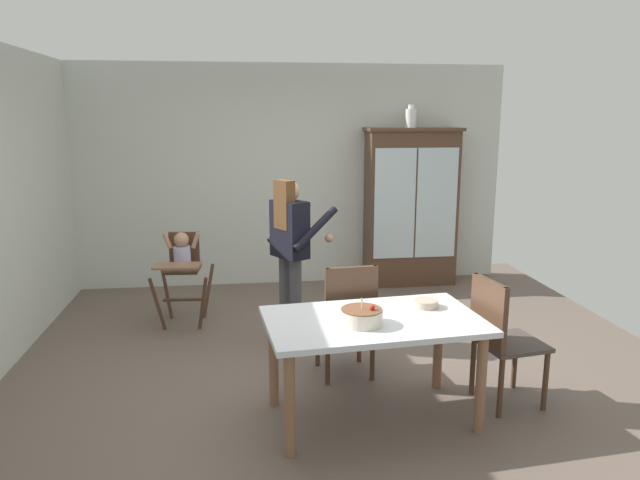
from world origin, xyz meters
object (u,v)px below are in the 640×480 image
at_px(dining_chair_far_side, 348,313).
at_px(birthday_cake, 362,317).
at_px(ceramic_vase, 411,117).
at_px(china_cabinet, 411,207).
at_px(dining_table, 373,332).
at_px(adult_person, 290,241).
at_px(dining_chair_right_end, 499,333).
at_px(serving_bowl, 426,303).
at_px(high_chair_with_toddler, 182,261).

bearing_deg(dining_chair_far_side, birthday_cake, 81.49).
bearing_deg(birthday_cake, ceramic_vase, 69.22).
bearing_deg(china_cabinet, dining_chair_far_side, -115.81).
bearing_deg(dining_table, dining_chair_far_side, 95.06).
height_order(adult_person, dining_chair_right_end, adult_person).
relative_size(dining_table, serving_bowl, 8.56).
bearing_deg(serving_bowl, adult_person, 123.21).
bearing_deg(dining_table, adult_person, 106.25).
bearing_deg(dining_chair_far_side, dining_chair_right_end, 145.44).
bearing_deg(china_cabinet, dining_chair_right_end, -94.58).
distance_m(china_cabinet, birthday_cake, 3.62).
height_order(china_cabinet, ceramic_vase, ceramic_vase).
height_order(ceramic_vase, serving_bowl, ceramic_vase).
xyz_separation_m(serving_bowl, dining_chair_far_side, (-0.48, 0.47, -0.21)).
bearing_deg(dining_chair_right_end, china_cabinet, -13.47).
distance_m(dining_table, serving_bowl, 0.48).
distance_m(china_cabinet, ceramic_vase, 1.08).
distance_m(ceramic_vase, dining_chair_far_side, 3.26).
height_order(ceramic_vase, adult_person, ceramic_vase).
relative_size(ceramic_vase, high_chair_with_toddler, 0.28).
relative_size(china_cabinet, serving_bowl, 10.79).
xyz_separation_m(china_cabinet, dining_chair_right_end, (-0.26, -3.19, -0.42)).
relative_size(ceramic_vase, dining_chair_far_side, 0.28).
relative_size(high_chair_with_toddler, dining_chair_far_side, 0.99).
relative_size(china_cabinet, adult_person, 1.27).
xyz_separation_m(china_cabinet, birthday_cake, (-1.31, -3.37, -0.18)).
xyz_separation_m(adult_person, dining_chair_far_side, (0.38, -0.86, -0.41)).
relative_size(dining_chair_far_side, dining_chair_right_end, 1.00).
bearing_deg(adult_person, china_cabinet, -74.14).
bearing_deg(dining_chair_far_side, high_chair_with_toddler, -51.05).
height_order(adult_person, birthday_cake, adult_person).
relative_size(ceramic_vase, birthday_cake, 0.96).
relative_size(china_cabinet, dining_table, 1.26).
bearing_deg(dining_table, high_chair_with_toddler, 124.80).
height_order(ceramic_vase, dining_chair_far_side, ceramic_vase).
relative_size(dining_table, birthday_cake, 5.50).
relative_size(high_chair_with_toddler, adult_person, 0.62).
height_order(adult_person, dining_chair_far_side, adult_person).
bearing_deg(ceramic_vase, dining_table, -109.77).
relative_size(serving_bowl, dining_chair_right_end, 0.19).
xyz_separation_m(ceramic_vase, adult_person, (-1.61, -1.76, -1.09)).
xyz_separation_m(china_cabinet, serving_bowl, (-0.78, -3.08, -0.21)).
distance_m(adult_person, dining_chair_right_end, 2.04).
bearing_deg(dining_chair_far_side, ceramic_vase, -120.14).
relative_size(ceramic_vase, dining_chair_right_end, 0.28).
distance_m(birthday_cake, dining_chair_right_end, 1.10).
relative_size(serving_bowl, dining_chair_far_side, 0.19).
height_order(high_chair_with_toddler, dining_chair_far_side, dining_chair_far_side).
xyz_separation_m(serving_bowl, dining_chair_right_end, (0.52, -0.11, -0.21)).
xyz_separation_m(ceramic_vase, dining_chair_far_side, (-1.23, -2.62, -1.51)).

